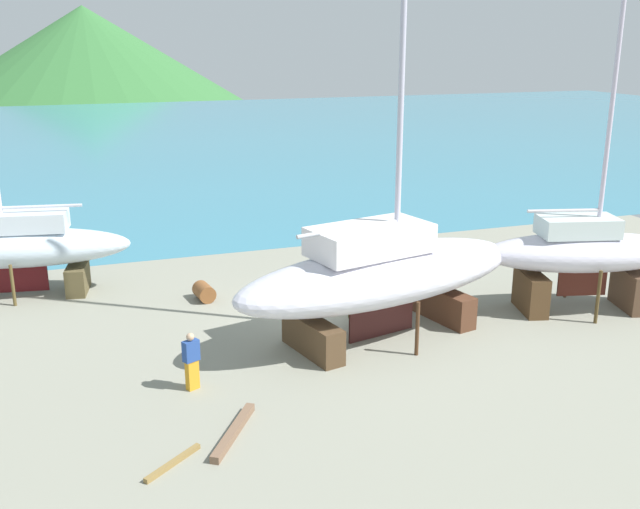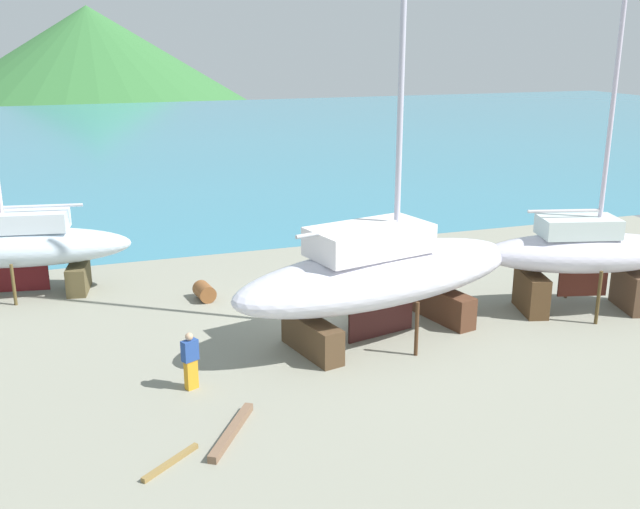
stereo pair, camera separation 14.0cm
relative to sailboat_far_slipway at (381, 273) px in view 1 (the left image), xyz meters
name	(u,v)px [view 1 (the left image)]	position (x,y,z in m)	size (l,w,h in m)	color
ground_plane	(338,336)	(-1.29, 0.42, -2.14)	(42.03, 42.03, 0.00)	gray
sea_water	(151,138)	(-1.29, 52.11, -2.14)	(168.11, 82.42, 0.01)	teal
headland_hill	(88,79)	(-3.06, 163.86, -2.14)	(110.60, 110.60, 33.10)	#346E35
sailboat_far_slipway	(381,273)	(0.00, 0.00, 0.00)	(10.91, 5.53, 16.19)	#502F1F
sailboat_large_starboard	(584,254)	(7.64, -0.14, -0.08)	(7.65, 4.12, 11.66)	brown
sailboat_small_center	(18,247)	(-11.11, 8.05, -0.29)	(8.45, 3.49, 13.07)	brown
worker	(191,360)	(-6.37, -1.73, -1.28)	(0.50, 0.41, 1.65)	orange
barrel_blue_faded	(321,266)	(0.35, 6.84, -1.85)	(0.58, 0.58, 0.91)	#242E25
barrel_rust_near	(638,250)	(14.10, 4.15, -1.71)	(0.59, 0.59, 0.85)	#532619
barrel_rust_mid	(204,292)	(-4.77, 5.20, -1.83)	(0.63, 0.63, 0.95)	brown
timber_short_cross	(399,269)	(3.53, 6.03, -2.07)	(2.47, 0.13, 0.14)	brown
timber_long_fore	(173,463)	(-7.43, -5.32, -2.08)	(1.72, 0.12, 0.12)	olive
timber_short_skew	(516,257)	(9.08, 5.91, -2.06)	(3.19, 0.14, 0.17)	brown
timber_plank_far	(234,432)	(-5.85, -4.51, -2.04)	(2.61, 0.22, 0.19)	brown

